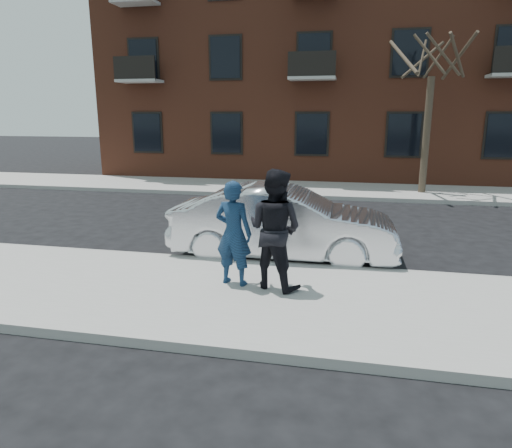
% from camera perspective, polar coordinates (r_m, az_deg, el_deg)
% --- Properties ---
extents(ground, '(100.00, 100.00, 0.00)m').
position_cam_1_polar(ground, '(7.92, -2.60, -9.03)').
color(ground, black).
rests_on(ground, ground).
extents(near_sidewalk, '(50.00, 3.50, 0.15)m').
position_cam_1_polar(near_sidewalk, '(7.66, -3.08, -9.21)').
color(near_sidewalk, gray).
rests_on(near_sidewalk, ground).
extents(near_curb, '(50.00, 0.10, 0.15)m').
position_cam_1_polar(near_curb, '(9.30, -0.23, -5.01)').
color(near_curb, '#999691').
rests_on(near_curb, ground).
extents(far_sidewalk, '(50.00, 3.50, 0.15)m').
position_cam_1_polar(far_sidewalk, '(18.65, 6.02, 4.37)').
color(far_sidewalk, gray).
rests_on(far_sidewalk, ground).
extents(far_curb, '(50.00, 0.10, 0.15)m').
position_cam_1_polar(far_curb, '(16.89, 5.39, 3.42)').
color(far_curb, '#999691').
rests_on(far_curb, ground).
extents(apartment_building, '(24.30, 10.30, 12.30)m').
position_cam_1_polar(apartment_building, '(25.26, 12.91, 20.36)').
color(apartment_building, brown).
rests_on(apartment_building, ground).
extents(street_tree, '(3.60, 3.60, 6.80)m').
position_cam_1_polar(street_tree, '(18.43, 21.41, 20.46)').
color(street_tree, '#34271E').
rests_on(street_tree, far_sidewalk).
extents(silver_sedan, '(4.76, 1.72, 1.56)m').
position_cam_1_polar(silver_sedan, '(9.74, 3.46, 0.14)').
color(silver_sedan, silver).
rests_on(silver_sedan, ground).
extents(man_hoodie, '(0.74, 0.57, 1.82)m').
position_cam_1_polar(man_hoodie, '(7.80, -2.83, -1.15)').
color(man_hoodie, navy).
rests_on(man_hoodie, near_sidewalk).
extents(man_peacoat, '(1.20, 1.08, 2.03)m').
position_cam_1_polar(man_peacoat, '(7.64, 2.36, -0.66)').
color(man_peacoat, black).
rests_on(man_peacoat, near_sidewalk).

